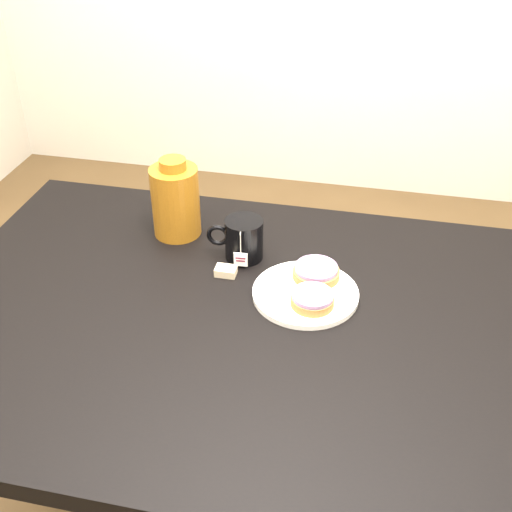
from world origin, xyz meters
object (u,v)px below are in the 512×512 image
(bagel_front, at_px, (312,299))
(mug, at_px, (243,239))
(plate, at_px, (305,293))
(bagel_back, at_px, (316,272))
(table, at_px, (269,351))
(bagel_package, at_px, (176,200))
(teabag_pouch, at_px, (226,271))

(bagel_front, bearing_deg, mug, 139.45)
(plate, bearing_deg, bagel_back, 75.76)
(plate, bearing_deg, mug, 144.66)
(table, distance_m, mug, 0.26)
(bagel_package, bearing_deg, table, -44.34)
(bagel_front, xyz_separation_m, mug, (-0.18, 0.15, 0.02))
(mug, bearing_deg, teabag_pouch, -109.99)
(teabag_pouch, relative_size, bagel_package, 0.24)
(table, xyz_separation_m, bagel_package, (-0.27, 0.27, 0.17))
(teabag_pouch, bearing_deg, table, -46.51)
(teabag_pouch, bearing_deg, mug, 74.16)
(plate, height_order, bagel_front, bagel_front)
(bagel_back, height_order, mug, mug)
(teabag_pouch, xyz_separation_m, bagel_package, (-0.15, 0.14, 0.08))
(bagel_back, height_order, bagel_front, same)
(table, relative_size, bagel_front, 13.84)
(bagel_front, relative_size, mug, 0.78)
(table, height_order, plate, plate)
(bagel_front, bearing_deg, table, -146.77)
(plate, distance_m, bagel_package, 0.39)
(plate, relative_size, bagel_back, 1.60)
(table, distance_m, bagel_back, 0.19)
(mug, distance_m, bagel_package, 0.19)
(plate, relative_size, bagel_front, 2.16)
(bagel_back, bearing_deg, table, -116.39)
(table, bearing_deg, bagel_package, 135.66)
(table, relative_size, bagel_package, 7.36)
(mug, xyz_separation_m, bagel_package, (-0.17, 0.07, 0.04))
(bagel_back, distance_m, mug, 0.18)
(table, distance_m, plate, 0.14)
(plate, bearing_deg, table, -122.70)
(bagel_back, relative_size, bagel_package, 0.72)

